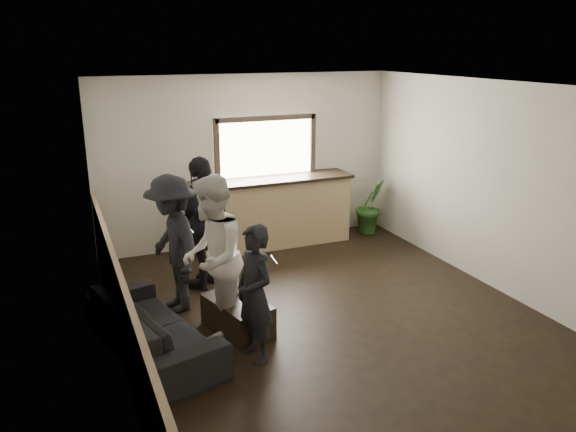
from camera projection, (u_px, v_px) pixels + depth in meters
name	position (u px, v px, depth m)	size (l,w,h in m)	color
ground	(328.00, 315.00, 7.01)	(5.00, 6.00, 0.01)	black
room_shell	(272.00, 208.00, 6.31)	(5.01, 6.01, 2.80)	silver
bar_counter	(272.00, 208.00, 9.31)	(2.70, 0.68, 2.13)	tan
sofa	(153.00, 326.00, 6.11)	(2.06, 0.80, 0.60)	black
coffee_table	(238.00, 316.00, 6.56)	(0.49, 0.87, 0.39)	black
cup_a	(221.00, 296.00, 6.51)	(0.13, 0.13, 0.11)	silver
cup_b	(251.00, 300.00, 6.42)	(0.09, 0.09, 0.08)	silver
potted_plant	(370.00, 206.00, 9.97)	(0.54, 0.43, 0.98)	#2D6623
person_a	(255.00, 294.00, 5.84)	(0.50, 0.60, 1.49)	black
person_b	(212.00, 258.00, 6.30)	(1.02, 1.12, 1.88)	silver
person_c	(173.00, 244.00, 6.93)	(0.78, 1.20, 1.75)	black
person_d	(204.00, 223.00, 7.62)	(1.08, 1.07, 1.83)	black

